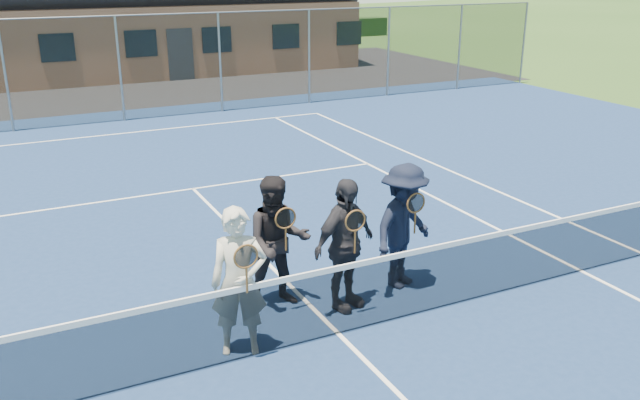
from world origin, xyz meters
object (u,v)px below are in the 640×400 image
object	(u,v)px
tennis_net	(339,297)
player_a	(239,282)
player_b	(278,242)
player_c	(345,245)
player_d	(404,226)

from	to	relation	value
tennis_net	player_a	xyz separation A→B (m)	(-1.20, 0.19, 0.38)
tennis_net	player_b	xyz separation A→B (m)	(-0.34, 1.08, 0.38)
player_a	player_c	world-z (taller)	same
player_a	player_b	world-z (taller)	same
player_a	player_c	size ratio (longest dim) A/B	1.00
player_c	player_d	distance (m)	1.07
player_b	tennis_net	bearing A→B (deg)	-72.44
player_a	player_d	size ratio (longest dim) A/B	1.00
tennis_net	player_d	world-z (taller)	player_d
player_b	player_a	bearing A→B (deg)	-134.00
player_a	player_d	xyz separation A→B (m)	(2.66, 0.64, -0.00)
player_b	player_d	size ratio (longest dim) A/B	1.00
tennis_net	player_c	bearing A→B (deg)	56.84
player_b	player_d	xyz separation A→B (m)	(1.80, -0.25, -0.00)
player_c	player_d	xyz separation A→B (m)	(1.05, 0.22, -0.00)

